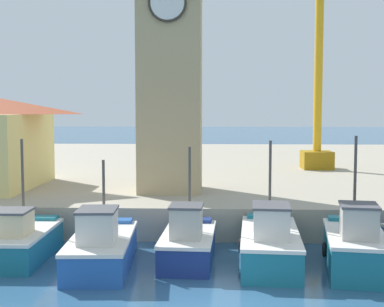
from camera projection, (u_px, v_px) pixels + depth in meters
quay_wharf at (217, 170)px, 41.78m from camera, size 120.00×40.00×1.40m
fishing_boat_left_outer at (19, 241)px, 19.42m from camera, size 2.29×4.34×4.37m
fishing_boat_left_inner at (101, 246)px, 18.48m from camera, size 2.32×5.03×3.67m
fishing_boat_mid_left at (188, 242)px, 19.17m from camera, size 2.02×4.33×4.09m
fishing_boat_center at (270, 243)px, 18.82m from camera, size 2.36×5.36×4.34m
fishing_boat_mid_right at (355, 246)px, 18.11m from camera, size 2.55×4.68×4.55m
clock_tower at (170, 48)px, 26.05m from camera, size 3.53×3.53×14.90m
port_crane_far at (317, 76)px, 36.27m from camera, size 2.00×11.04×17.04m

